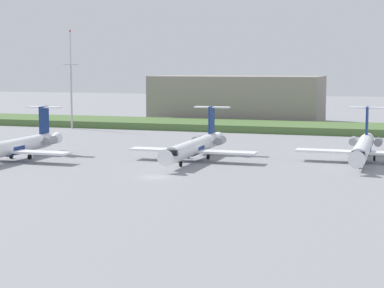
{
  "coord_description": "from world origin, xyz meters",
  "views": [
    {
      "loc": [
        35.55,
        -93.38,
        16.74
      ],
      "look_at": [
        0.0,
        18.17,
        3.0
      ],
      "focal_mm": 62.83,
      "sensor_mm": 36.0,
      "label": 1
    }
  ],
  "objects_px": {
    "regional_jet_fourth": "(363,147)",
    "antenna_mast": "(71,88)",
    "regional_jet_third": "(195,146)",
    "regional_jet_second": "(14,146)"
  },
  "relations": [
    {
      "from": "regional_jet_fourth",
      "to": "antenna_mast",
      "type": "distance_m",
      "value": 87.65
    },
    {
      "from": "regional_jet_fourth",
      "to": "antenna_mast",
      "type": "bearing_deg",
      "value": 152.76
    },
    {
      "from": "regional_jet_third",
      "to": "regional_jet_fourth",
      "type": "xyz_separation_m",
      "value": [
        28.47,
        7.12,
        0.0
      ]
    },
    {
      "from": "antenna_mast",
      "to": "regional_jet_third",
      "type": "bearing_deg",
      "value": -43.77
    },
    {
      "from": "regional_jet_second",
      "to": "antenna_mast",
      "type": "height_order",
      "value": "antenna_mast"
    },
    {
      "from": "regional_jet_third",
      "to": "antenna_mast",
      "type": "distance_m",
      "value": 68.52
    },
    {
      "from": "regional_jet_second",
      "to": "regional_jet_fourth",
      "type": "bearing_deg",
      "value": 16.13
    },
    {
      "from": "regional_jet_second",
      "to": "regional_jet_third",
      "type": "height_order",
      "value": "same"
    },
    {
      "from": "regional_jet_fourth",
      "to": "antenna_mast",
      "type": "relative_size",
      "value": 1.19
    },
    {
      "from": "regional_jet_third",
      "to": "regional_jet_fourth",
      "type": "relative_size",
      "value": 1.0
    }
  ]
}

